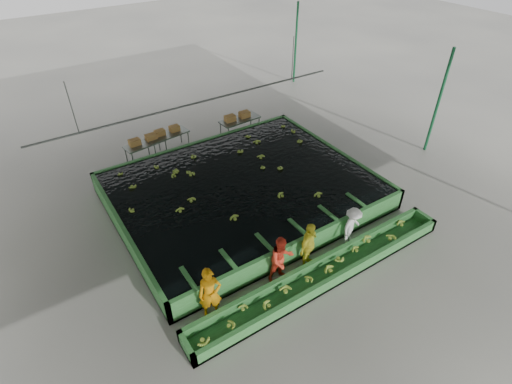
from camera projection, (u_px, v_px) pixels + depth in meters
ground at (263, 219)px, 15.60m from camera, size 80.00×80.00×0.00m
shed_roof at (265, 99)px, 12.60m from camera, size 20.00×22.00×0.04m
shed_posts at (264, 165)px, 14.10m from camera, size 20.00×22.00×5.00m
flotation_tank at (243, 190)px, 16.33m from camera, size 10.00×8.00×0.90m
tank_water at (242, 183)px, 16.09m from camera, size 9.70×7.70×0.00m
sorting_trough at (324, 273)px, 13.04m from camera, size 10.00×1.00×0.50m
cableway_rail at (199, 102)px, 17.15m from camera, size 0.08×0.08×14.00m
rail_hanger_left at (72, 108)px, 14.36m from camera, size 0.04×0.04×2.00m
rail_hanger_right at (293, 58)px, 18.74m from camera, size 0.04×0.04×2.00m
worker_a at (210, 293)px, 11.53m from camera, size 0.79×0.65×1.86m
worker_b at (281, 259)px, 12.68m from camera, size 0.91×0.74×1.75m
worker_c at (308, 245)px, 13.14m from camera, size 1.15×0.84×1.81m
worker_d at (352, 226)px, 14.09m from camera, size 1.13×0.86×1.55m
packing_table_left at (146, 151)px, 18.85m from camera, size 2.04×1.06×0.89m
packing_table_mid at (169, 143)px, 19.44m from camera, size 2.14×1.09×0.93m
packing_table_right at (240, 127)px, 20.68m from camera, size 2.18×0.98×0.97m
box_stack_left at (143, 142)px, 18.62m from camera, size 1.34×0.43×0.29m
box_stack_mid at (168, 133)px, 19.25m from camera, size 1.25×0.38×0.27m
box_stack_right at (237, 119)px, 20.38m from camera, size 1.39×0.40×0.30m
floating_bananas at (232, 173)px, 16.63m from camera, size 9.30×6.34×0.13m
trough_bananas at (325, 270)px, 12.95m from camera, size 8.53×0.57×0.11m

